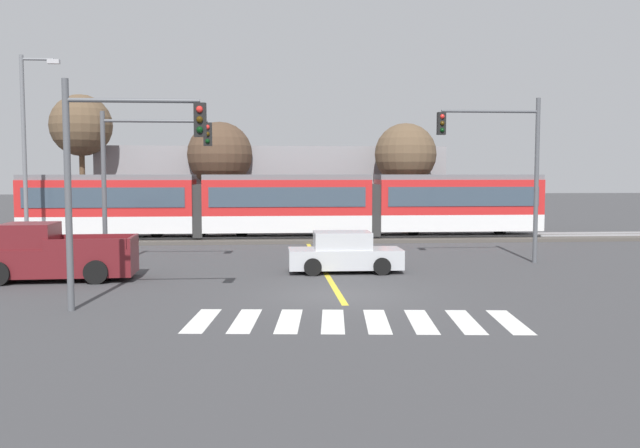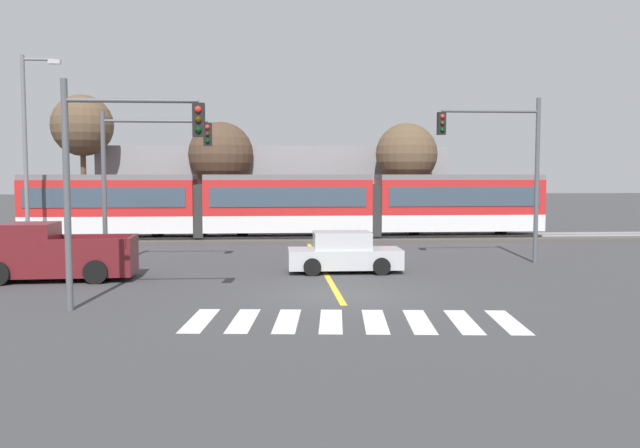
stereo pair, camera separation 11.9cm
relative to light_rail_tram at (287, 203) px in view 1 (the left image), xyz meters
name	(u,v)px [view 1 (the left image)]	position (x,y,z in m)	size (l,w,h in m)	color
ground_plane	(339,296)	(1.04, -16.85, -2.05)	(200.00, 200.00, 0.00)	#3D3D3F
track_bed	(306,239)	(1.04, 0.01, -1.96)	(120.00, 4.00, 0.18)	#4C4742
rail_near	(307,237)	(1.04, -0.71, -1.82)	(120.00, 0.08, 0.10)	#939399
rail_far	(305,235)	(1.04, 0.73, -1.82)	(120.00, 0.08, 0.10)	#939399
light_rail_tram	(287,203)	(0.00, 0.00, 0.00)	(28.00, 2.64, 3.43)	silver
crosswalk_stripe_0	(202,320)	(-2.79, -20.02, -2.04)	(0.56, 2.80, 0.01)	silver
crosswalk_stripe_1	(245,321)	(-1.70, -20.13, -2.04)	(0.56, 2.80, 0.01)	silver
crosswalk_stripe_2	(289,321)	(-0.61, -20.24, -2.04)	(0.56, 2.80, 0.01)	silver
crosswalk_stripe_3	(333,321)	(0.49, -20.35, -2.04)	(0.56, 2.80, 0.01)	silver
crosswalk_stripe_4	(377,321)	(1.58, -20.46, -2.04)	(0.56, 2.80, 0.01)	silver
crosswalk_stripe_5	(421,321)	(2.68, -20.57, -2.04)	(0.56, 2.80, 0.01)	silver
crosswalk_stripe_6	(465,321)	(3.77, -20.68, -2.04)	(0.56, 2.80, 0.01)	silver
crosswalk_stripe_7	(509,322)	(4.87, -20.78, -2.04)	(0.56, 2.80, 0.01)	silver
lane_centre_line	(321,266)	(1.04, -10.20, -2.04)	(0.20, 16.41, 0.01)	gold
sedan_crossing	(344,253)	(1.76, -12.02, -1.35)	(4.21, 1.94, 1.52)	#B7BABF
pickup_truck	(51,256)	(-8.57, -13.14, -1.20)	(5.48, 2.40, 1.98)	maroon
traffic_light_mid_right	(505,155)	(8.54, -10.04, 2.36)	(4.25, 0.38, 6.74)	#515459
traffic_light_mid_left	(141,163)	(-5.96, -10.19, 2.03)	(4.25, 0.38, 6.07)	#515459
traffic_light_near_left	(115,161)	(-5.17, -18.51, 1.98)	(3.75, 0.38, 6.18)	#515459
street_lamp_west	(27,142)	(-12.57, -3.25, 3.15)	(1.88, 0.28, 9.31)	slate
bare_tree_far_west	(81,126)	(-11.92, 4.00, 4.39)	(3.60, 3.60, 8.29)	brown
bare_tree_west	(220,155)	(-3.95, 5.09, 2.77)	(3.99, 3.99, 6.83)	brown
bare_tree_east	(405,154)	(7.33, 3.75, 2.77)	(3.74, 3.74, 6.71)	brown
building_backdrop_far	(273,188)	(-0.66, 8.26, 0.64)	(21.86, 6.00, 5.37)	gray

